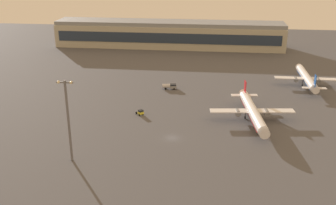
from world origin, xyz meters
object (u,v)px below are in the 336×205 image
Objects in this scene: airplane_terminal_side at (252,111)px; pushback_tug at (141,112)px; airplane_near_gate at (307,78)px; fuel_truck at (170,86)px; apron_light_east at (68,116)px.

pushback_tug is (-41.20, 0.66, -2.75)m from airplane_terminal_side.
airplane_terminal_side is 41.30m from pushback_tug.
airplane_terminal_side reaches higher than airplane_near_gate.
fuel_truck is at bearing -168.80° from airplane_near_gate.
pushback_tug is at bearing -7.76° from airplane_terminal_side.
apron_light_east is at bearing -135.87° from airplane_near_gate.
airplane_terminal_side is 1.59× the size of apron_light_east.
fuel_truck is 72.74m from apron_light_east.
pushback_tug is (-69.12, -43.93, -2.54)m from airplane_near_gate.
apron_light_east is at bearing -25.16° from fuel_truck.
airplane_near_gate is 10.74× the size of pushback_tug.
fuel_truck is at bearing 72.82° from apron_light_east.
apron_light_east is at bearing 26.63° from airplane_terminal_side.
apron_light_east reaches higher than fuel_truck.
airplane_terminal_side is at bearing -122.26° from airplane_near_gate.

